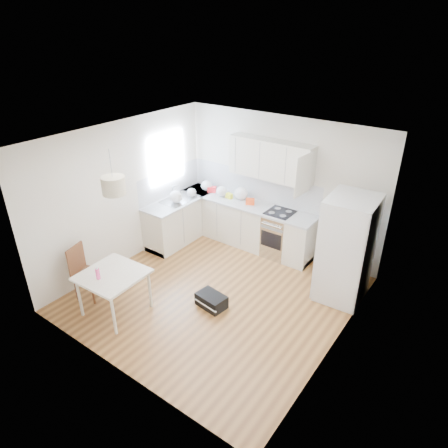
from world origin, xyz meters
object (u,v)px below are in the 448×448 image
object	(u,v)px
refrigerator	(347,249)
dining_table	(113,278)
dining_chair	(88,273)
gym_bag	(211,301)

from	to	relation	value
refrigerator	dining_table	size ratio (longest dim) A/B	1.90
refrigerator	dining_table	distance (m)	3.78
dining_table	dining_chair	xyz separation A→B (m)	(-0.67, 0.01, -0.17)
dining_table	dining_chair	size ratio (longest dim) A/B	1.01
dining_table	gym_bag	distance (m)	1.62
dining_table	gym_bag	world-z (taller)	dining_table
refrigerator	dining_table	xyz separation A→B (m)	(-2.76, -2.57, -0.26)
refrigerator	dining_table	bearing A→B (deg)	-140.61
dining_chair	gym_bag	distance (m)	2.11
dining_chair	gym_bag	bearing A→B (deg)	11.72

